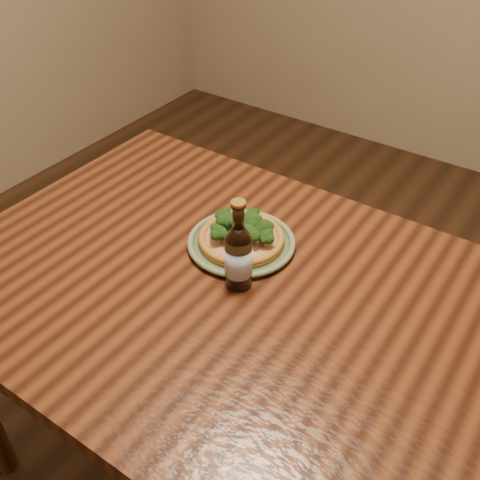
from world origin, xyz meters
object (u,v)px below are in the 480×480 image
Objects in this scene: table at (291,345)px; beer_bottle at (239,256)px; plate at (241,243)px; pizza at (242,235)px.

beer_bottle is (-0.15, 0.01, 0.17)m from table.
plate is 0.15m from beer_bottle.
beer_bottle is at bearing -58.18° from plate.
table is 7.89× the size of pizza.
pizza is (0.00, 0.00, 0.02)m from plate.
table is 6.27× the size of plate.
beer_bottle is at bearing -58.47° from pizza.
plate is (-0.22, 0.12, 0.10)m from table.
table is 7.40× the size of beer_bottle.
beer_bottle is (0.07, -0.11, 0.05)m from pizza.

